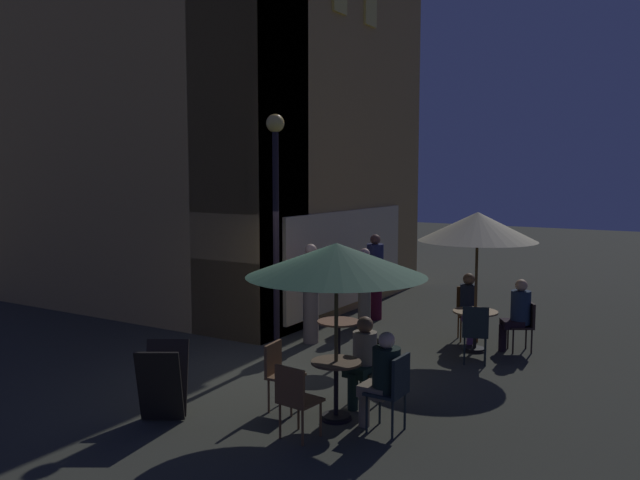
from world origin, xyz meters
TOP-DOWN VIEW (x-y plane):
  - ground_plane at (0.00, 0.00)m, footprint 60.00×60.00m
  - cafe_building at (3.54, 4.37)m, footprint 7.28×9.08m
  - street_lamp_near_corner at (0.94, 0.83)m, footprint 0.30×0.30m
  - menu_sandwich_board at (-2.05, 0.50)m, footprint 0.85×0.81m
  - cafe_table_0 at (-0.90, -1.38)m, footprint 0.64×0.64m
  - cafe_table_1 at (3.12, -1.90)m, footprint 0.78×0.78m
  - cafe_table_2 at (1.06, -0.31)m, footprint 0.69×0.69m
  - patio_umbrella_0 at (-0.90, -1.38)m, footprint 2.28×2.28m
  - patio_umbrella_1 at (3.12, -1.90)m, footprint 2.05×2.05m
  - cafe_chair_0 at (-0.92, -2.19)m, footprint 0.44×0.44m
  - cafe_chair_1 at (-0.11, -1.43)m, footprint 0.42×0.42m
  - cafe_chair_2 at (-0.99, -0.57)m, footprint 0.46×0.46m
  - cafe_chair_3 at (-1.71, -1.29)m, footprint 0.47×0.47m
  - cafe_chair_4 at (2.34, -2.15)m, footprint 0.53×0.53m
  - cafe_chair_5 at (3.56, -2.66)m, footprint 0.55×0.55m
  - cafe_chair_6 at (3.85, -1.52)m, footprint 0.52×0.52m
  - patron_seated_0 at (-0.92, -2.04)m, footprint 0.35×0.54m
  - patron_seated_1 at (-0.25, -1.42)m, footprint 0.54×0.36m
  - patron_seated_2 at (3.49, -2.54)m, footprint 0.48×0.53m
  - patron_seated_3 at (3.72, -1.58)m, footprint 0.51×0.44m
  - patron_standing_4 at (2.11, 0.88)m, footprint 0.34×0.34m
  - patron_standing_5 at (3.57, 0.52)m, footprint 0.30×0.30m
  - patron_standing_6 at (4.44, 0.72)m, footprint 0.36×0.36m

SIDE VIEW (x-z plane):
  - ground_plane at x=0.00m, z-range 0.00..0.00m
  - menu_sandwich_board at x=-2.05m, z-range 0.02..0.97m
  - cafe_table_0 at x=-0.90m, z-range 0.14..0.90m
  - cafe_chair_5 at x=3.56m, z-range 0.09..0.96m
  - cafe_chair_1 at x=-0.11m, z-range 0.09..0.98m
  - cafe_table_2 at x=1.06m, z-range 0.16..0.92m
  - cafe_table_1 at x=3.12m, z-range 0.18..0.90m
  - cafe_chair_3 at x=-1.71m, z-range 0.09..0.99m
  - cafe_chair_2 at x=-0.99m, z-range 0.10..1.00m
  - cafe_chair_0 at x=-0.92m, z-range 0.10..1.07m
  - cafe_chair_4 at x=2.34m, z-range 0.10..1.07m
  - cafe_chair_6 at x=3.85m, z-range 0.10..1.09m
  - patron_seated_1 at x=-0.25m, z-range 0.08..1.29m
  - patron_seated_0 at x=-0.92m, z-range 0.08..1.32m
  - patron_seated_3 at x=3.72m, z-range 0.08..1.35m
  - patron_seated_2 at x=3.49m, z-range 0.08..1.37m
  - patron_standing_5 at x=3.57m, z-range 0.02..1.65m
  - patron_standing_6 at x=4.44m, z-range 0.01..1.84m
  - patron_standing_4 at x=2.11m, z-range 0.01..1.86m
  - patio_umbrella_0 at x=-0.90m, z-range 0.92..3.19m
  - patio_umbrella_1 at x=3.12m, z-range 0.97..3.43m
  - street_lamp_near_corner at x=0.94m, z-range 0.70..4.80m
  - cafe_building at x=3.54m, z-range -0.01..8.93m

